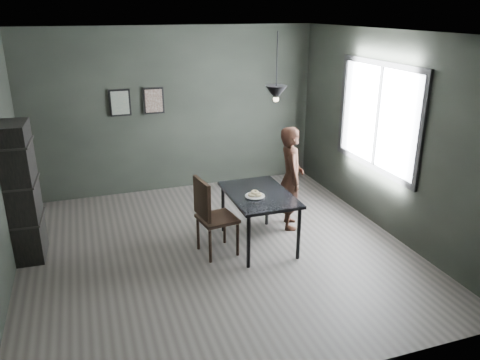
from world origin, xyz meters
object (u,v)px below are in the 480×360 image
object	(u,v)px
woman	(291,178)
shelf_unit	(23,193)
wood_chair	(211,212)
cafe_table	(259,199)
pendant_lamp	(276,93)
white_plate	(255,196)

from	to	relation	value
woman	shelf_unit	size ratio (longest dim) A/B	0.85
wood_chair	shelf_unit	xyz separation A→B (m)	(-2.23, 0.70, 0.29)
shelf_unit	cafe_table	bearing A→B (deg)	-9.70
cafe_table	woman	world-z (taller)	woman
woman	pendant_lamp	world-z (taller)	pendant_lamp
woman	wood_chair	distance (m)	1.41
cafe_table	pendant_lamp	size ratio (longest dim) A/B	1.39
wood_chair	pendant_lamp	bearing A→B (deg)	0.83
woman	pendant_lamp	xyz separation A→B (m)	(-0.39, -0.28, 1.29)
wood_chair	pendant_lamp	xyz separation A→B (m)	(0.94, 0.16, 1.45)
wood_chair	pendant_lamp	size ratio (longest dim) A/B	1.22
woman	shelf_unit	world-z (taller)	shelf_unit
woman	white_plate	bearing A→B (deg)	140.03
wood_chair	pendant_lamp	distance (m)	1.73
white_plate	pendant_lamp	bearing A→B (deg)	29.91
cafe_table	shelf_unit	bearing A→B (deg)	167.54
cafe_table	woman	distance (m)	0.75
white_plate	shelf_unit	size ratio (longest dim) A/B	0.13
cafe_table	white_plate	size ratio (longest dim) A/B	5.22
wood_chair	woman	bearing A→B (deg)	9.62
cafe_table	shelf_unit	xyz separation A→B (m)	(-2.92, 0.65, 0.22)
white_plate	shelf_unit	world-z (taller)	shelf_unit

